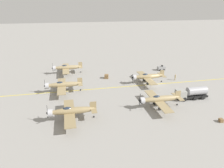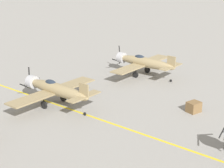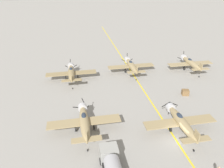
{
  "view_description": "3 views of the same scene",
  "coord_description": "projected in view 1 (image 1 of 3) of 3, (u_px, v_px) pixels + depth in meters",
  "views": [
    {
      "loc": [
        -55.41,
        24.69,
        22.78
      ],
      "look_at": [
        -3.08,
        13.54,
        2.3
      ],
      "focal_mm": 35.0,
      "sensor_mm": 36.0,
      "label": 1
    },
    {
      "loc": [
        -27.36,
        -4.27,
        16.35
      ],
      "look_at": [
        1.51,
        19.24,
        3.67
      ],
      "focal_mm": 60.0,
      "sensor_mm": 36.0,
      "label": 2
    },
    {
      "loc": [
        -14.84,
        -23.87,
        23.66
      ],
      "look_at": [
        -7.21,
        16.2,
        2.44
      ],
      "focal_mm": 35.0,
      "sensor_mm": 36.0,
      "label": 3
    }
  ],
  "objects": [
    {
      "name": "ground_plane",
      "position": [
        155.0,
        84.0,
        63.56
      ],
      "size": [
        400.0,
        400.0,
        0.0
      ],
      "primitive_type": "plane",
      "color": "gray"
    },
    {
      "name": "taxiway_stripe",
      "position": [
        155.0,
        84.0,
        63.56
      ],
      "size": [
        0.3,
        160.0,
        0.01
      ],
      "primitive_type": "cube",
      "color": "yellow",
      "rests_on": "ground"
    },
    {
      "name": "airplane_far_right",
      "position": [
        67.0,
        68.0,
        72.32
      ],
      "size": [
        12.0,
        9.98,
        3.79
      ],
      "rotation": [
        0.0,
        0.0,
        -0.24
      ],
      "color": "#9E8A61",
      "rests_on": "ground"
    },
    {
      "name": "airplane_far_left",
      "position": [
        71.0,
        111.0,
        43.86
      ],
      "size": [
        12.0,
        9.98,
        3.8
      ],
      "rotation": [
        0.0,
        0.0,
        -0.06
      ],
      "color": "#927E55",
      "rests_on": "ground"
    },
    {
      "name": "airplane_far_center",
      "position": [
        63.0,
        85.0,
        57.54
      ],
      "size": [
        12.0,
        9.98,
        3.8
      ],
      "rotation": [
        0.0,
        0.0,
        0.19
      ],
      "color": "#9A865D",
      "rests_on": "ground"
    },
    {
      "name": "airplane_mid_left",
      "position": [
        159.0,
        99.0,
        49.17
      ],
      "size": [
        12.0,
        9.98,
        3.73
      ],
      "rotation": [
        0.0,
        0.0,
        -0.12
      ],
      "color": "#9B875E",
      "rests_on": "ground"
    },
    {
      "name": "airplane_mid_center",
      "position": [
        147.0,
        77.0,
        63.79
      ],
      "size": [
        12.0,
        9.98,
        3.65
      ],
      "rotation": [
        0.0,
        0.0,
        -0.25
      ],
      "color": "#99845B",
      "rests_on": "ground"
    },
    {
      "name": "fuel_tanker",
      "position": [
        192.0,
        93.0,
        53.81
      ],
      "size": [
        2.68,
        8.0,
        2.98
      ],
      "color": "black",
      "rests_on": "ground"
    },
    {
      "name": "tow_tractor",
      "position": [
        161.0,
        68.0,
        76.08
      ],
      "size": [
        1.57,
        2.6,
        1.79
      ],
      "color": "gray",
      "rests_on": "ground"
    },
    {
      "name": "ground_crew_walking",
      "position": [
        175.0,
        77.0,
        66.49
      ],
      "size": [
        0.4,
        0.4,
        1.85
      ],
      "color": "tan",
      "rests_on": "ground"
    },
    {
      "name": "supply_crate_by_tanker",
      "position": [
        106.0,
        76.0,
        68.24
      ],
      "size": [
        1.68,
        1.51,
        1.19
      ],
      "primitive_type": "cube",
      "rotation": [
        0.0,
        0.0,
        -0.26
      ],
      "color": "brown",
      "rests_on": "ground"
    },
    {
      "name": "supply_crate_mid_lane",
      "position": [
        221.0,
        120.0,
        43.7
      ],
      "size": [
        0.89,
        0.76,
        0.7
      ],
      "primitive_type": "cube",
      "rotation": [
        0.0,
        0.0,
        -0.07
      ],
      "color": "brown",
      "rests_on": "ground"
    }
  ]
}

